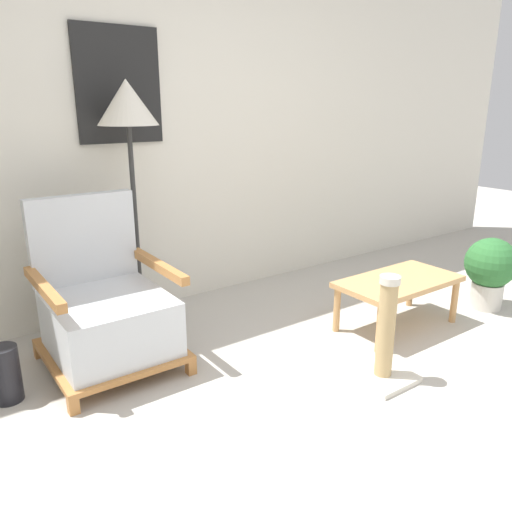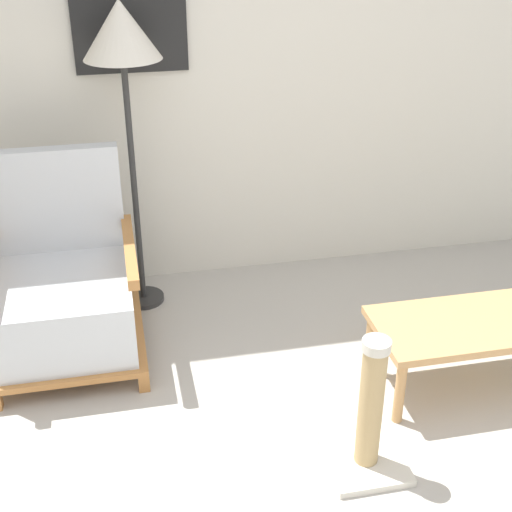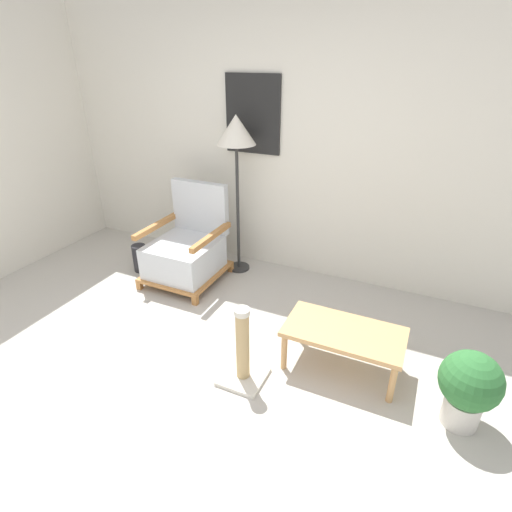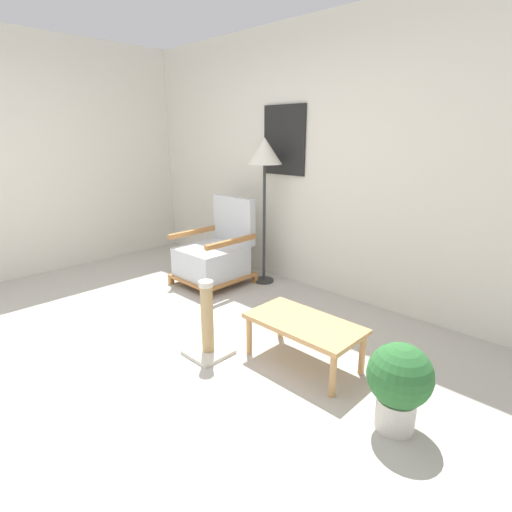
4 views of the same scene
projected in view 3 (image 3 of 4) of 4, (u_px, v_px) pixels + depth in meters
The scene contains 8 objects.
ground_plane at pixel (147, 420), 2.52m from camera, with size 14.00×14.00×0.00m, color #B7B2A8.
wall_back at pixel (286, 138), 3.78m from camera, with size 8.00×0.09×2.70m.
armchair at pixel (187, 250), 3.97m from camera, with size 0.69×0.74×0.94m.
floor_lamp at pixel (236, 137), 3.67m from camera, with size 0.37×0.37×1.58m.
coffee_table at pixel (344, 335), 2.81m from camera, with size 0.83×0.44×0.34m.
vase at pixel (140, 258), 4.19m from camera, with size 0.15×0.15×0.29m, color black.
potted_plant at pixel (469, 386), 2.37m from camera, with size 0.36×0.36×0.53m.
scratching_post at pixel (243, 355), 2.75m from camera, with size 0.31×0.31×0.59m.
Camera 3 is at (1.37, -1.32, 2.07)m, focal length 28.00 mm.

